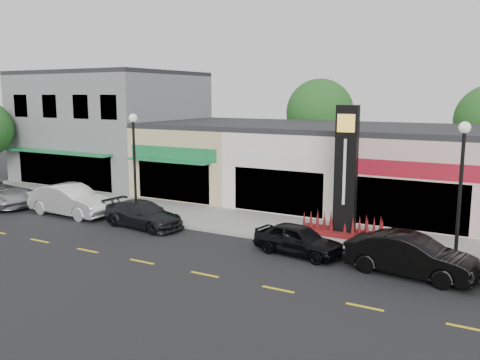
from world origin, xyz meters
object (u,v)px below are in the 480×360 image
(car_black_sedan, at_px, (298,240))
(car_black_conv, at_px, (411,256))
(pylon_sign, at_px, (345,190))
(lamp_east_near, at_px, (461,178))
(car_dark_sedan, at_px, (143,214))
(car_white_van, at_px, (71,200))
(lamp_west_near, at_px, (134,154))

(car_black_sedan, bearing_deg, car_black_conv, -84.93)
(pylon_sign, relative_size, car_black_conv, 1.28)
(lamp_east_near, bearing_deg, car_dark_sedan, -174.99)
(car_dark_sedan, relative_size, car_black_sedan, 1.17)
(car_white_van, relative_size, car_black_sedan, 1.35)
(pylon_sign, xyz_separation_m, car_dark_sedan, (-9.44, -2.96, -1.62))
(car_white_van, height_order, car_dark_sedan, car_white_van)
(lamp_west_near, relative_size, car_white_van, 1.06)
(lamp_east_near, xyz_separation_m, car_white_van, (-19.58, -1.23, -2.62))
(pylon_sign, bearing_deg, car_black_conv, -44.45)
(lamp_west_near, bearing_deg, car_black_conv, -7.38)
(car_dark_sedan, bearing_deg, car_white_van, 95.46)
(car_dark_sedan, distance_m, car_black_sedan, 8.55)
(lamp_east_near, bearing_deg, car_black_sedan, -164.78)
(lamp_west_near, distance_m, car_black_conv, 15.03)
(car_white_van, bearing_deg, car_black_sedan, -90.15)
(car_white_van, bearing_deg, pylon_sign, -77.23)
(pylon_sign, xyz_separation_m, car_black_sedan, (-0.90, -3.30, -1.62))
(lamp_west_near, distance_m, car_dark_sedan, 3.46)
(car_white_van, xyz_separation_m, car_black_sedan, (13.69, -0.38, -0.20))
(pylon_sign, bearing_deg, lamp_west_near, -171.23)
(lamp_east_near, distance_m, car_white_van, 19.80)
(car_white_van, bearing_deg, lamp_east_near, -84.98)
(lamp_east_near, relative_size, pylon_sign, 0.91)
(lamp_west_near, xyz_separation_m, pylon_sign, (11.00, 1.70, -1.20))
(car_black_sedan, distance_m, car_black_conv, 4.58)
(car_white_van, distance_m, car_black_conv, 18.26)
(lamp_west_near, bearing_deg, car_white_van, -161.13)
(car_black_sedan, xyz_separation_m, car_black_conv, (4.56, -0.29, 0.12))
(lamp_west_near, xyz_separation_m, lamp_east_near, (16.00, 0.00, 0.00))
(car_dark_sedan, xyz_separation_m, car_black_sedan, (8.54, -0.34, 0.00))
(lamp_west_near, xyz_separation_m, car_black_sedan, (10.10, -1.61, -2.82))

